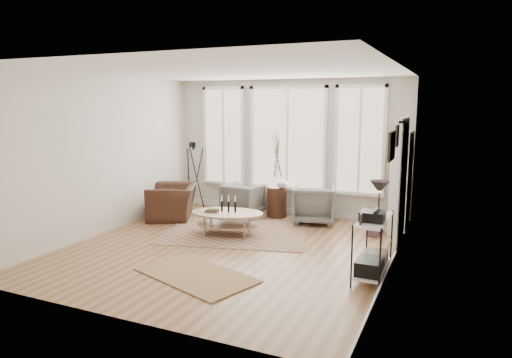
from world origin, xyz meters
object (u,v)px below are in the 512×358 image
at_px(coffee_table, 227,217).
at_px(accent_chair, 173,202).
at_px(bookcase, 401,182).
at_px(low_shelf, 373,241).
at_px(armchair_right, 314,204).
at_px(side_table, 277,176).
at_px(armchair_left, 243,199).

distance_m(coffee_table, accent_chair, 1.72).
bearing_deg(bookcase, low_shelf, -91.28).
bearing_deg(accent_chair, armchair_right, 81.61).
relative_size(bookcase, side_table, 1.14).
distance_m(bookcase, armchair_left, 3.28).
distance_m(coffee_table, side_table, 1.76).
height_order(coffee_table, armchair_left, armchair_left).
bearing_deg(side_table, armchair_right, -11.22).
distance_m(armchair_right, accent_chair, 2.96).
distance_m(armchair_left, side_table, 0.89).
height_order(coffee_table, armchair_right, armchair_right).
relative_size(coffee_table, accent_chair, 1.37).
xyz_separation_m(low_shelf, armchair_right, (-1.60, 2.48, -0.13)).
relative_size(armchair_left, armchair_right, 0.92).
height_order(bookcase, coffee_table, bookcase).
bearing_deg(side_table, bookcase, -2.93).
relative_size(armchair_right, accent_chair, 0.78).
relative_size(bookcase, low_shelf, 1.58).
height_order(coffee_table, side_table, side_table).
bearing_deg(armchair_left, side_table, -158.52).
bearing_deg(armchair_left, bookcase, -174.60).
xyz_separation_m(bookcase, side_table, (-2.53, 0.13, -0.09)).
bearing_deg(side_table, coffee_table, -101.76).
bearing_deg(low_shelf, bookcase, 88.72).
bearing_deg(side_table, armchair_left, -162.31).
bearing_deg(side_table, low_shelf, -46.97).
relative_size(armchair_left, accent_chair, 0.72).
height_order(side_table, accent_chair, side_table).
xyz_separation_m(armchair_left, side_table, (0.69, 0.22, 0.51)).
bearing_deg(armchair_right, low_shelf, 108.79).
distance_m(bookcase, coffee_table, 3.31).
bearing_deg(low_shelf, accent_chair, 159.90).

